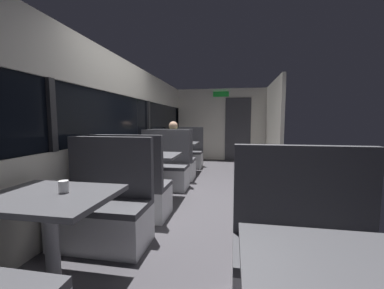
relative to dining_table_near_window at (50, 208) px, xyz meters
The scene contains 16 objects.
ground_plane 2.36m from the dining_table_near_window, 66.82° to the left, with size 3.30×9.20×0.02m, color #423F44.
carriage_window_panel_left 2.21m from the dining_table_near_window, 104.90° to the left, with size 0.09×8.48×2.30m.
carriage_end_bulkhead 6.38m from the dining_table_near_window, 81.37° to the left, with size 2.90×0.11×2.30m.
carriage_aisle_panel_right 5.63m from the dining_table_near_window, 65.26° to the left, with size 0.08×2.40×2.30m, color beige.
dining_table_near_window is the anchor object (origin of this frame).
bench_near_window_facing_entry 0.77m from the dining_table_near_window, 90.00° to the left, with size 0.95×0.50×1.10m.
dining_table_mid_window 2.10m from the dining_table_near_window, 90.00° to the left, with size 0.90×0.70×0.74m.
bench_mid_window_facing_end 1.43m from the dining_table_near_window, 90.00° to the left, with size 0.95×0.50×1.10m.
bench_mid_window_facing_entry 2.81m from the dining_table_near_window, 90.00° to the left, with size 0.95×0.50×1.10m.
dining_table_far_window 4.19m from the dining_table_near_window, 90.00° to the left, with size 0.90×0.70×0.74m.
bench_far_window_facing_end 3.50m from the dining_table_near_window, 90.00° to the left, with size 0.95×0.50×1.10m.
bench_far_window_facing_entry 4.90m from the dining_table_near_window, 90.00° to the left, with size 0.95×0.50×1.10m.
bench_front_aisle_facing_entry 1.82m from the dining_table_near_window, ahead, with size 0.95×0.50×1.10m.
seated_passenger 3.56m from the dining_table_near_window, 90.00° to the left, with size 0.47×0.55×1.26m.
coffee_cup_primary 2.13m from the dining_table_near_window, 96.02° to the left, with size 0.07×0.07×0.09m.
coffee_cup_secondary 0.17m from the dining_table_near_window, 33.47° to the left, with size 0.07×0.07×0.09m.
Camera 1 is at (0.41, -3.55, 1.27)m, focal length 22.08 mm.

